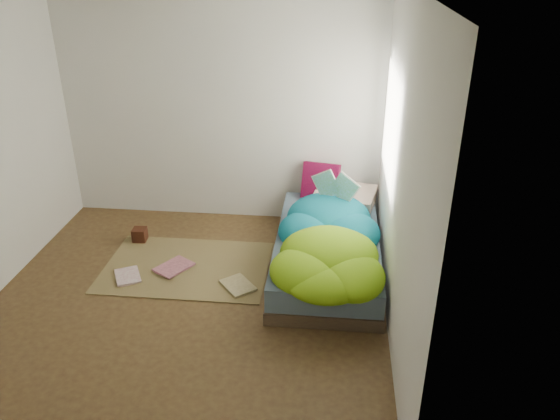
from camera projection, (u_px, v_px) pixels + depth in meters
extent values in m
cube|color=#452C1A|center=(187.00, 301.00, 4.87)|extent=(3.50, 3.50, 0.00)
cube|color=silver|center=(220.00, 106.00, 5.86)|extent=(3.50, 0.04, 2.60)
cube|color=silver|center=(79.00, 292.00, 2.73)|extent=(3.50, 0.04, 2.60)
cube|color=silver|center=(400.00, 174.00, 4.13)|extent=(0.04, 3.50, 2.60)
cube|color=white|center=(390.00, 126.00, 4.89)|extent=(0.01, 1.00, 1.20)
cube|color=#3D2A21|center=(327.00, 261.00, 5.37)|extent=(1.00, 2.00, 0.12)
cube|color=#4A5D77|center=(327.00, 246.00, 5.30)|extent=(0.98, 1.96, 0.22)
cube|color=brown|center=(187.00, 267.00, 5.37)|extent=(1.60, 1.10, 0.01)
cube|color=white|center=(345.00, 196.00, 5.90)|extent=(0.71, 0.53, 0.14)
cube|color=#49042A|center=(321.00, 181.00, 5.95)|extent=(0.41, 0.20, 0.40)
cube|color=#34170B|center=(140.00, 235.00, 5.81)|extent=(0.15, 0.15, 0.14)
imported|color=white|center=(116.00, 278.00, 5.15)|extent=(0.33, 0.37, 0.02)
imported|color=#D0788D|center=(165.00, 263.00, 5.39)|extent=(0.40, 0.43, 0.03)
imported|color=tan|center=(227.00, 289.00, 4.99)|extent=(0.38, 0.40, 0.02)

